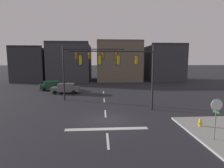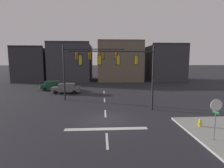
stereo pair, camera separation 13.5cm
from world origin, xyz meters
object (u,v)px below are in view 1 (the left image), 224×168
Objects in this scene: signal_mast_near_side at (125,65)px; fire_hydrant at (200,124)px; signal_mast_far_side at (84,61)px; car_lot_nearside at (66,88)px; stop_sign at (216,110)px; car_lot_middle at (52,85)px.

fire_hydrant is (5.26, -5.08, -4.47)m from signal_mast_near_side.
signal_mast_far_side is 1.79× the size of car_lot_nearside.
stop_sign is at bearing -53.39° from signal_mast_far_side.
car_lot_middle is (-3.13, 3.54, 0.00)m from car_lot_nearside.
car_lot_middle is 6.34× the size of fire_hydrant.
car_lot_middle is at bearing 131.44° from car_lot_nearside.
car_lot_middle is (-6.62, 8.69, -4.33)m from signal_mast_far_side.
signal_mast_near_side is 18.46m from car_lot_middle.
car_lot_middle is (-16.13, 21.48, -1.29)m from stop_sign.
car_lot_nearside is 0.94× the size of car_lot_middle.
signal_mast_far_side is (-4.66, 5.38, 0.39)m from signal_mast_near_side.
signal_mast_far_side is 2.82× the size of stop_sign.
signal_mast_near_side is 9.25m from stop_sign.
signal_mast_far_side reaches higher than fire_hydrant.
signal_mast_far_side is at bearing 133.48° from fire_hydrant.
car_lot_nearside is at bearing 130.68° from fire_hydrant.
car_lot_middle is at bearing 126.90° from stop_sign.
signal_mast_far_side is at bearing -52.69° from car_lot_middle.
signal_mast_near_side is at bearing -51.27° from car_lot_middle.
car_lot_middle is at bearing 127.31° from signal_mast_far_side.
signal_mast_far_side reaches higher than signal_mast_near_side.
signal_mast_far_side reaches higher than car_lot_middle.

